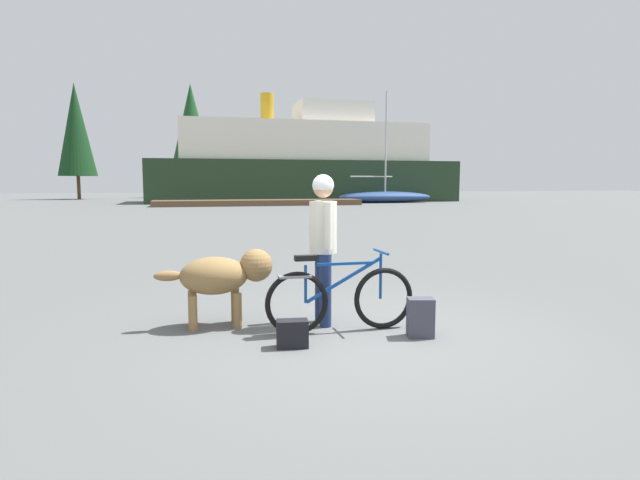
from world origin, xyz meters
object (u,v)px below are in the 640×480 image
(bicycle, at_px, (340,298))
(ferry_boat, at_px, (305,164))
(dog, at_px, (223,275))
(sailboat_moored, at_px, (385,197))
(person_cyclist, at_px, (323,234))
(backpack, at_px, (420,318))
(handbag_pannier, at_px, (292,334))

(bicycle, bearing_deg, ferry_boat, 78.01)
(dog, distance_m, ferry_boat, 39.87)
(bicycle, height_order, sailboat_moored, sailboat_moored)
(person_cyclist, xyz_separation_m, backpack, (0.90, -0.76, -0.86))
(backpack, xyz_separation_m, ferry_boat, (7.53, 39.58, 2.99))
(sailboat_moored, bearing_deg, dog, -114.12)
(person_cyclist, distance_m, sailboat_moored, 36.93)
(dog, xyz_separation_m, handbag_pannier, (0.62, -0.98, -0.46))
(person_cyclist, xyz_separation_m, handbag_pannier, (-0.52, -0.78, -0.93))
(person_cyclist, bearing_deg, sailboat_moored, 67.63)
(handbag_pannier, height_order, ferry_boat, ferry_boat)
(person_cyclist, bearing_deg, dog, 169.90)
(dog, bearing_deg, handbag_pannier, -57.49)
(person_cyclist, distance_m, ferry_boat, 39.78)
(bicycle, bearing_deg, dog, 155.91)
(ferry_boat, bearing_deg, handbag_pannier, -102.74)
(ferry_boat, xyz_separation_m, sailboat_moored, (5.62, -4.68, -2.71))
(bicycle, relative_size, person_cyclist, 0.98)
(handbag_pannier, bearing_deg, backpack, 0.65)
(backpack, distance_m, handbag_pannier, 1.43)
(bicycle, distance_m, backpack, 0.91)
(person_cyclist, bearing_deg, backpack, -40.18)
(handbag_pannier, height_order, sailboat_moored, sailboat_moored)
(dog, height_order, sailboat_moored, sailboat_moored)
(backpack, relative_size, sailboat_moored, 0.05)
(dog, xyz_separation_m, ferry_boat, (9.58, 38.62, 2.61))
(person_cyclist, height_order, dog, person_cyclist)
(dog, distance_m, sailboat_moored, 37.19)
(person_cyclist, height_order, sailboat_moored, sailboat_moored)
(bicycle, bearing_deg, handbag_pannier, -146.21)
(handbag_pannier, bearing_deg, sailboat_moored, 67.35)
(bicycle, relative_size, handbag_pannier, 5.39)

